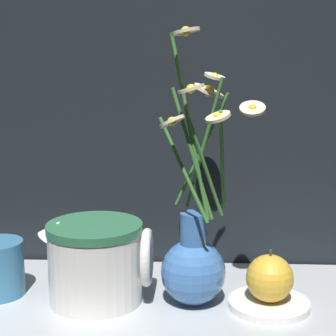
# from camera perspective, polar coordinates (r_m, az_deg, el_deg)

# --- Properties ---
(ground_plane) EXTENTS (6.00, 6.00, 0.00)m
(ground_plane) POSITION_cam_1_polar(r_m,az_deg,el_deg) (0.84, -1.08, -13.74)
(ground_plane) COLOR black
(shelf) EXTENTS (0.67, 0.29, 0.01)m
(shelf) POSITION_cam_1_polar(r_m,az_deg,el_deg) (0.84, -1.09, -13.37)
(shelf) COLOR #B2B7BC
(shelf) RESTS_ON ground_plane
(vase_with_flowers) EXTENTS (0.14, 0.18, 0.38)m
(vase_with_flowers) POSITION_cam_1_polar(r_m,az_deg,el_deg) (0.79, 2.66, -8.91)
(vase_with_flowers) COLOR #3F72B7
(vase_with_flowers) RESTS_ON shelf
(ceramic_pitcher) EXTENTS (0.16, 0.14, 0.13)m
(ceramic_pitcher) POSITION_cam_1_polar(r_m,az_deg,el_deg) (0.81, -7.27, -9.10)
(ceramic_pitcher) COLOR white
(ceramic_pitcher) RESTS_ON shelf
(saucer_plate) EXTENTS (0.11, 0.11, 0.01)m
(saucer_plate) POSITION_cam_1_polar(r_m,az_deg,el_deg) (0.82, 10.20, -13.43)
(saucer_plate) COLOR white
(saucer_plate) RESTS_ON shelf
(orange_fruit) EXTENTS (0.07, 0.07, 0.07)m
(orange_fruit) POSITION_cam_1_polar(r_m,az_deg,el_deg) (0.80, 10.30, -10.96)
(orange_fruit) COLOR gold
(orange_fruit) RESTS_ON saucer_plate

